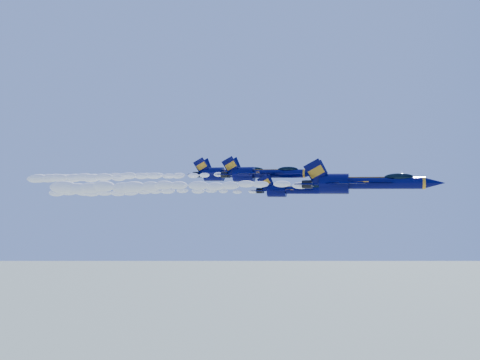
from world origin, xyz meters
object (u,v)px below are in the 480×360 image
(jet_lead, at_px, (362,183))
(jet_fourth, at_px, (231,173))
(jet_third, at_px, (263,174))
(jet_second, at_px, (294,190))

(jet_lead, xyz_separation_m, jet_fourth, (-28.25, 26.94, 2.60))
(jet_third, bearing_deg, jet_fourth, 128.68)
(jet_lead, bearing_deg, jet_third, 141.70)
(jet_lead, distance_m, jet_fourth, 39.12)
(jet_second, bearing_deg, jet_fourth, 136.47)
(jet_lead, relative_size, jet_fourth, 1.00)
(jet_second, distance_m, jet_fourth, 22.94)
(jet_third, xyz_separation_m, jet_fourth, (-10.08, 12.59, 0.57))
(jet_second, xyz_separation_m, jet_third, (-6.34, 3.01, 3.04))
(jet_second, distance_m, jet_third, 7.64)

